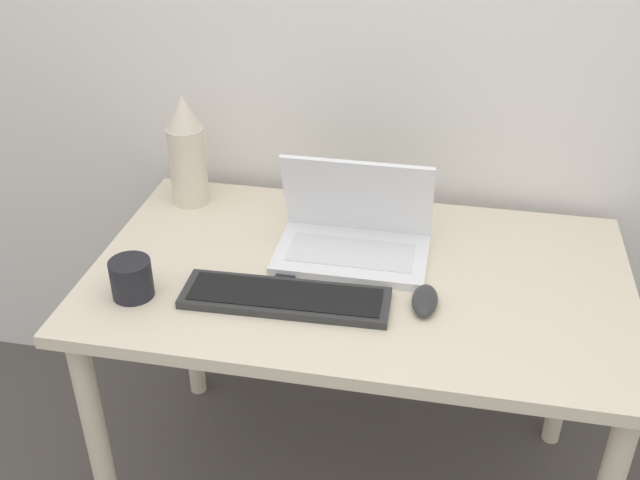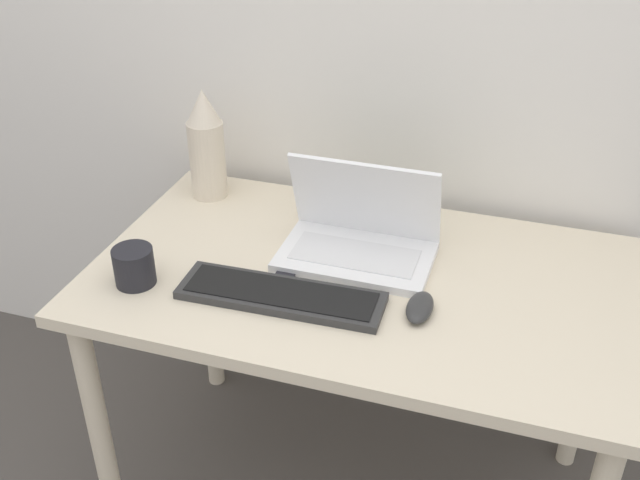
{
  "view_description": "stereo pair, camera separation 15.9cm",
  "coord_description": "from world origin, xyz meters",
  "px_view_note": "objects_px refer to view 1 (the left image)",
  "views": [
    {
      "loc": [
        0.18,
        -1.03,
        1.65
      ],
      "look_at": [
        -0.08,
        0.31,
        0.82
      ],
      "focal_mm": 42.0,
      "sensor_mm": 36.0,
      "label": 1
    },
    {
      "loc": [
        0.34,
        -0.99,
        1.65
      ],
      "look_at": [
        -0.08,
        0.31,
        0.82
      ],
      "focal_mm": 42.0,
      "sensor_mm": 36.0,
      "label": 2
    }
  ],
  "objects_px": {
    "vase": "(187,151)",
    "mp3_player": "(285,278)",
    "mouse": "(425,300)",
    "mug": "(131,278)",
    "keyboard": "(285,298)",
    "laptop": "(354,234)"
  },
  "relations": [
    {
      "from": "vase",
      "to": "mp3_player",
      "type": "relative_size",
      "value": 5.48
    },
    {
      "from": "mouse",
      "to": "vase",
      "type": "distance_m",
      "value": 0.73
    },
    {
      "from": "keyboard",
      "to": "mp3_player",
      "type": "relative_size",
      "value": 8.31
    },
    {
      "from": "laptop",
      "to": "mouse",
      "type": "bearing_deg",
      "value": -45.03
    },
    {
      "from": "laptop",
      "to": "keyboard",
      "type": "bearing_deg",
      "value": -116.46
    },
    {
      "from": "keyboard",
      "to": "mouse",
      "type": "xyz_separation_m",
      "value": [
        0.29,
        0.04,
        0.0
      ]
    },
    {
      "from": "laptop",
      "to": "mouse",
      "type": "height_order",
      "value": "laptop"
    },
    {
      "from": "mouse",
      "to": "mp3_player",
      "type": "distance_m",
      "value": 0.31
    },
    {
      "from": "mouse",
      "to": "vase",
      "type": "xyz_separation_m",
      "value": [
        -0.63,
        0.35,
        0.13
      ]
    },
    {
      "from": "vase",
      "to": "mp3_player",
      "type": "bearing_deg",
      "value": -43.49
    },
    {
      "from": "laptop",
      "to": "vase",
      "type": "relative_size",
      "value": 1.19
    },
    {
      "from": "mug",
      "to": "vase",
      "type": "bearing_deg",
      "value": 92.82
    },
    {
      "from": "keyboard",
      "to": "mouse",
      "type": "relative_size",
      "value": 3.96
    },
    {
      "from": "mug",
      "to": "mp3_player",
      "type": "bearing_deg",
      "value": 21.3
    },
    {
      "from": "laptop",
      "to": "mug",
      "type": "bearing_deg",
      "value": -149.08
    },
    {
      "from": "keyboard",
      "to": "mp3_player",
      "type": "xyz_separation_m",
      "value": [
        -0.02,
        0.08,
        -0.01
      ]
    },
    {
      "from": "mouse",
      "to": "mug",
      "type": "bearing_deg",
      "value": -172.5
    },
    {
      "from": "keyboard",
      "to": "mug",
      "type": "xyz_separation_m",
      "value": [
        -0.32,
        -0.04,
        0.03
      ]
    },
    {
      "from": "vase",
      "to": "mp3_player",
      "type": "height_order",
      "value": "vase"
    },
    {
      "from": "laptop",
      "to": "vase",
      "type": "xyz_separation_m",
      "value": [
        -0.45,
        0.17,
        0.09
      ]
    },
    {
      "from": "keyboard",
      "to": "mp3_player",
      "type": "bearing_deg",
      "value": 104.03
    },
    {
      "from": "laptop",
      "to": "mouse",
      "type": "distance_m",
      "value": 0.26
    }
  ]
}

